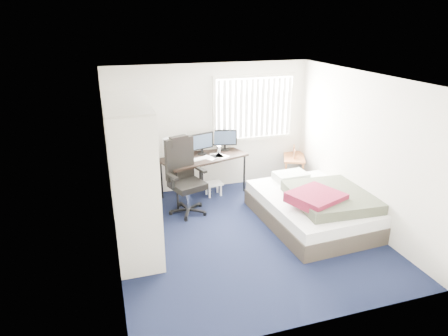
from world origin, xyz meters
The scene contains 10 objects.
ground centered at (0.00, 0.00, 0.00)m, with size 4.20×4.20×0.00m, color black.
room_shell centered at (0.00, 0.00, 1.51)m, with size 4.20×4.20×4.20m.
window_assembly centered at (0.90, 2.04, 1.60)m, with size 1.72×0.09×1.32m.
closet centered at (-1.67, 0.27, 1.35)m, with size 0.64×1.84×2.22m.
desk centered at (-0.25, 1.75, 0.82)m, with size 1.78×1.20×1.26m.
office_chair centered at (-0.74, 1.14, 0.53)m, with size 0.81×0.81×1.37m.
footstool centered at (-0.07, 1.65, 0.20)m, with size 0.35×0.29×0.26m.
nightstand centered at (1.75, 1.85, 0.51)m, with size 0.72×0.94×0.76m.
bed centered at (1.27, 0.07, 0.30)m, with size 1.72×2.23×0.70m.
pine_box centered at (-1.65, -0.24, 0.14)m, with size 0.36×0.27×0.27m, color #A77B53.
Camera 1 is at (-2.02, -5.28, 3.29)m, focal length 32.00 mm.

